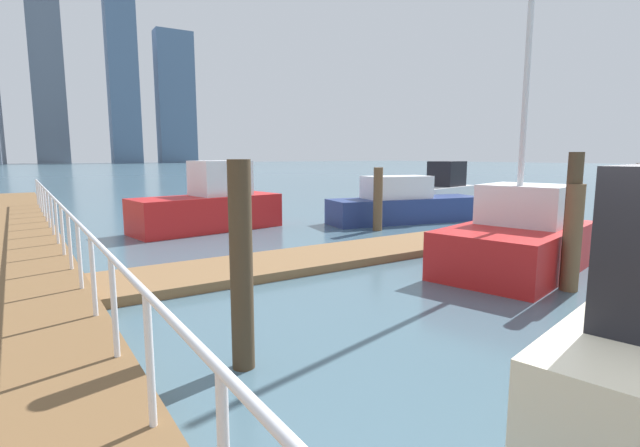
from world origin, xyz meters
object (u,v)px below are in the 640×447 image
(moored_boat_0, at_px, (404,205))
(moored_boat_5, at_px, (443,191))
(moored_boat_2, at_px, (210,205))
(moored_boat_3, at_px, (518,238))

(moored_boat_0, height_order, moored_boat_5, moored_boat_5)
(moored_boat_2, relative_size, moored_boat_3, 0.66)
(moored_boat_5, bearing_deg, moored_boat_2, -178.62)
(moored_boat_2, height_order, moored_boat_5, moored_boat_2)
(moored_boat_0, bearing_deg, moored_boat_2, 162.04)
(moored_boat_2, xyz_separation_m, moored_boat_5, (11.44, 0.28, -0.02))
(moored_boat_2, bearing_deg, moored_boat_5, 1.38)
(moored_boat_2, xyz_separation_m, moored_boat_3, (3.56, -8.95, -0.11))
(moored_boat_5, bearing_deg, moored_boat_3, -130.50)
(moored_boat_0, xyz_separation_m, moored_boat_5, (4.78, 2.44, 0.16))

